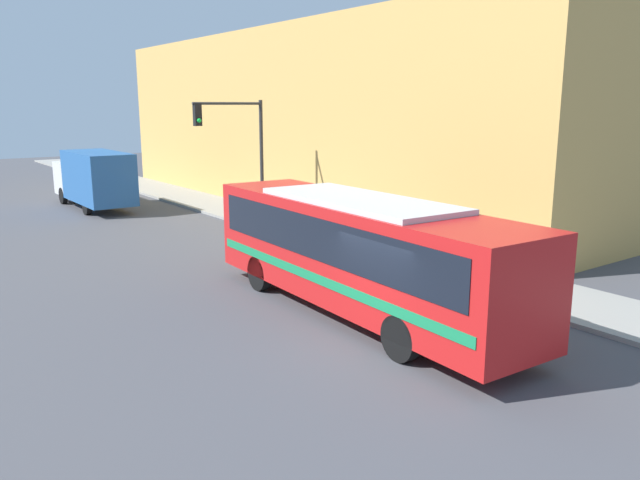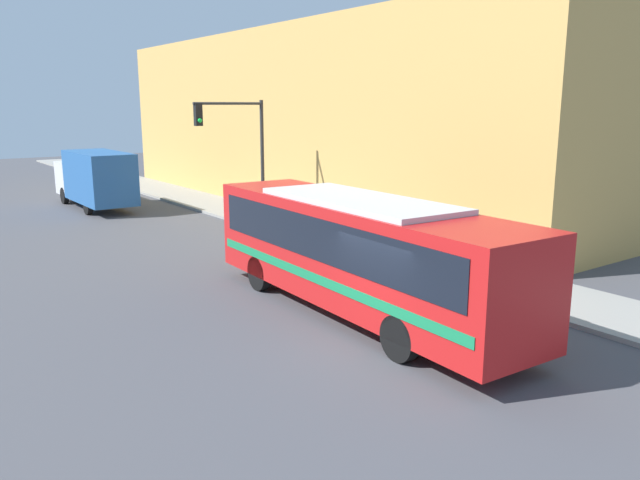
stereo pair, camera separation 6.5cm
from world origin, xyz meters
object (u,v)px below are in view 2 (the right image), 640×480
at_px(fire_hydrant, 452,268).
at_px(pedestrian_near_corner, 445,234).
at_px(traffic_light_pole, 240,141).
at_px(pedestrian_mid_block, 348,220).
at_px(city_bus, 358,247).
at_px(delivery_truck, 95,177).

relative_size(fire_hydrant, pedestrian_near_corner, 0.38).
height_order(fire_hydrant, traffic_light_pole, traffic_light_pole).
distance_m(fire_hydrant, pedestrian_mid_block, 6.42).
bearing_deg(fire_hydrant, traffic_light_pole, 94.82).
bearing_deg(fire_hydrant, city_bus, -172.75).
height_order(delivery_truck, pedestrian_mid_block, delivery_truck).
distance_m(pedestrian_near_corner, pedestrian_mid_block, 4.56).
height_order(city_bus, delivery_truck, city_bus).
height_order(fire_hydrant, pedestrian_mid_block, pedestrian_mid_block).
xyz_separation_m(delivery_truck, pedestrian_mid_block, (5.41, -14.40, -0.70)).
bearing_deg(pedestrian_near_corner, fire_hydrant, -131.27).
distance_m(traffic_light_pole, pedestrian_mid_block, 6.11).
bearing_deg(delivery_truck, traffic_light_pole, -69.67).
bearing_deg(delivery_truck, pedestrian_mid_block, -69.42).
relative_size(city_bus, fire_hydrant, 15.77).
distance_m(delivery_truck, pedestrian_near_corner, 19.86).
relative_size(delivery_truck, pedestrian_mid_block, 4.68).
distance_m(city_bus, delivery_truck, 21.27).
height_order(traffic_light_pole, pedestrian_mid_block, traffic_light_pole).
bearing_deg(city_bus, pedestrian_near_corner, 24.63).
relative_size(fire_hydrant, pedestrian_mid_block, 0.43).
relative_size(city_bus, pedestrian_mid_block, 6.78).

